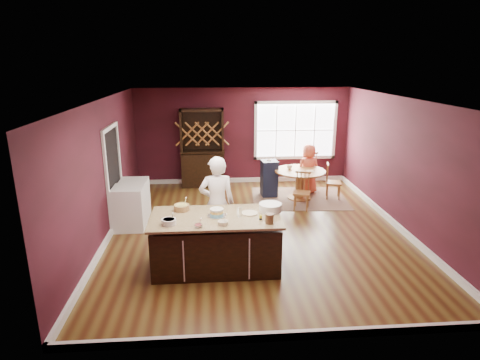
% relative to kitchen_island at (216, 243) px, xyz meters
% --- Properties ---
extents(room_shell, '(7.00, 7.00, 7.00)m').
position_rel_kitchen_island_xyz_m(room_shell, '(0.87, 1.50, 0.91)').
color(room_shell, brown).
rests_on(room_shell, ground).
extents(window, '(2.36, 0.10, 1.66)m').
position_rel_kitchen_island_xyz_m(window, '(2.37, 4.97, 1.06)').
color(window, white).
rests_on(window, room_shell).
extents(doorway, '(0.08, 1.26, 2.13)m').
position_rel_kitchen_island_xyz_m(doorway, '(-2.10, 2.10, 0.59)').
color(doorway, white).
rests_on(doorway, room_shell).
extents(kitchen_island, '(2.16, 1.13, 0.92)m').
position_rel_kitchen_island_xyz_m(kitchen_island, '(0.00, 0.00, 0.00)').
color(kitchen_island, black).
rests_on(kitchen_island, ground).
extents(dining_table, '(1.28, 1.28, 0.75)m').
position_rel_kitchen_island_xyz_m(dining_table, '(2.19, 3.40, 0.10)').
color(dining_table, olive).
rests_on(dining_table, ground).
extents(baker, '(0.67, 0.46, 1.78)m').
position_rel_kitchen_island_xyz_m(baker, '(0.04, 0.69, 0.45)').
color(baker, white).
rests_on(baker, ground).
extents(layer_cake, '(0.32, 0.32, 0.13)m').
position_rel_kitchen_island_xyz_m(layer_cake, '(0.02, 0.02, 0.55)').
color(layer_cake, silver).
rests_on(layer_cake, kitchen_island).
extents(bowl_blue, '(0.23, 0.23, 0.09)m').
position_rel_kitchen_island_xyz_m(bowl_blue, '(-0.74, -0.28, 0.53)').
color(bowl_blue, silver).
rests_on(bowl_blue, kitchen_island).
extents(bowl_yellow, '(0.27, 0.27, 0.10)m').
position_rel_kitchen_island_xyz_m(bowl_yellow, '(-0.58, 0.33, 0.53)').
color(bowl_yellow, '#9D683C').
rests_on(bowl_yellow, kitchen_island).
extents(bowl_pink, '(0.13, 0.13, 0.05)m').
position_rel_kitchen_island_xyz_m(bowl_pink, '(-0.27, -0.43, 0.51)').
color(bowl_pink, white).
rests_on(bowl_pink, kitchen_island).
extents(bowl_olive, '(0.16, 0.16, 0.06)m').
position_rel_kitchen_island_xyz_m(bowl_olive, '(0.11, -0.35, 0.51)').
color(bowl_olive, beige).
rests_on(bowl_olive, kitchen_island).
extents(drinking_glass, '(0.08, 0.08, 0.16)m').
position_rel_kitchen_island_xyz_m(drinking_glass, '(0.40, -0.03, 0.56)').
color(drinking_glass, white).
rests_on(drinking_glass, kitchen_island).
extents(dinner_plate, '(0.28, 0.28, 0.02)m').
position_rel_kitchen_island_xyz_m(dinner_plate, '(0.58, 0.09, 0.49)').
color(dinner_plate, '#FDFBC6').
rests_on(dinner_plate, kitchen_island).
extents(white_tub, '(0.39, 0.39, 0.13)m').
position_rel_kitchen_island_xyz_m(white_tub, '(0.94, 0.18, 0.55)').
color(white_tub, white).
rests_on(white_tub, kitchen_island).
extents(stoneware_crock, '(0.13, 0.13, 0.16)m').
position_rel_kitchen_island_xyz_m(stoneware_crock, '(0.85, -0.36, 0.56)').
color(stoneware_crock, brown).
rests_on(stoneware_crock, kitchen_island).
extents(toy_figurine, '(0.05, 0.05, 0.09)m').
position_rel_kitchen_island_xyz_m(toy_figurine, '(0.73, -0.20, 0.52)').
color(toy_figurine, yellow).
rests_on(toy_figurine, kitchen_island).
extents(rug, '(2.49, 1.99, 0.01)m').
position_rel_kitchen_island_xyz_m(rug, '(2.19, 3.40, -0.43)').
color(rug, brown).
rests_on(rug, ground).
extents(chair_east, '(0.45, 0.46, 0.93)m').
position_rel_kitchen_island_xyz_m(chair_east, '(3.05, 3.34, 0.03)').
color(chair_east, '#925D38').
rests_on(chair_east, ground).
extents(chair_south, '(0.48, 0.47, 0.91)m').
position_rel_kitchen_island_xyz_m(chair_south, '(2.06, 2.60, 0.02)').
color(chair_south, brown).
rests_on(chair_south, ground).
extents(chair_north, '(0.59, 0.58, 1.06)m').
position_rel_kitchen_island_xyz_m(chair_north, '(2.56, 4.25, 0.09)').
color(chair_north, brown).
rests_on(chair_north, ground).
extents(seated_woman, '(0.74, 0.58, 1.32)m').
position_rel_kitchen_island_xyz_m(seated_woman, '(2.51, 3.85, 0.22)').
color(seated_woman, '#C75137').
rests_on(seated_woman, ground).
extents(high_chair, '(0.43, 0.43, 0.98)m').
position_rel_kitchen_island_xyz_m(high_chair, '(1.45, 3.69, 0.05)').
color(high_chair, black).
rests_on(high_chair, ground).
extents(toddler, '(0.18, 0.14, 0.26)m').
position_rel_kitchen_island_xyz_m(toddler, '(1.44, 3.75, 0.37)').
color(toddler, '#8CA5BF').
rests_on(toddler, high_chair).
extents(table_plate, '(0.21, 0.21, 0.02)m').
position_rel_kitchen_island_xyz_m(table_plate, '(2.42, 3.28, 0.32)').
color(table_plate, beige).
rests_on(table_plate, dining_table).
extents(table_cup, '(0.14, 0.14, 0.10)m').
position_rel_kitchen_island_xyz_m(table_cup, '(1.95, 3.54, 0.36)').
color(table_cup, silver).
rests_on(table_cup, dining_table).
extents(hutch, '(1.18, 0.49, 2.16)m').
position_rel_kitchen_island_xyz_m(hutch, '(-0.27, 4.72, 0.64)').
color(hutch, '#331C0F').
rests_on(hutch, ground).
extents(washer, '(0.63, 0.61, 0.91)m').
position_rel_kitchen_island_xyz_m(washer, '(-1.77, 1.78, 0.02)').
color(washer, white).
rests_on(washer, ground).
extents(dryer, '(0.60, 0.58, 0.87)m').
position_rel_kitchen_island_xyz_m(dryer, '(-1.77, 2.42, -0.00)').
color(dryer, white).
rests_on(dryer, ground).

